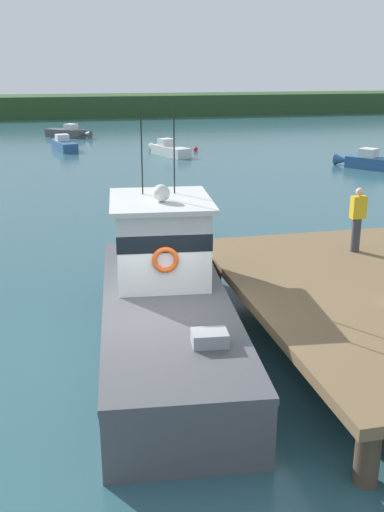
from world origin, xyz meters
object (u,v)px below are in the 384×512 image
object	(u,v)px
moored_boat_near_channel	(64,145)
main_fishing_boat	(164,297)
moored_boat_off_the_point	(68,133)
deckhand_by_the_boat	(357,218)
mooring_buoy_channel_marker	(196,149)
moored_boat_far_left	(373,162)
moored_boat_mid_harbor	(168,150)

from	to	relation	value
moored_boat_near_channel	main_fishing_boat	bearing A→B (deg)	-87.50
moored_boat_off_the_point	moored_boat_near_channel	size ratio (longest dim) A/B	0.91
deckhand_by_the_boat	mooring_buoy_channel_marker	world-z (taller)	deckhand_by_the_boat
main_fishing_boat	mooring_buoy_channel_marker	size ratio (longest dim) A/B	30.97
moored_boat_far_left	mooring_buoy_channel_marker	size ratio (longest dim) A/B	12.97
moored_boat_off_the_point	moored_boat_mid_harbor	size ratio (longest dim) A/B	0.92
main_fishing_boat	mooring_buoy_channel_marker	distance (m)	29.72
deckhand_by_the_boat	moored_boat_near_channel	world-z (taller)	deckhand_by_the_boat
moored_boat_off_the_point	moored_boat_near_channel	distance (m)	7.87
moored_boat_far_left	moored_boat_near_channel	world-z (taller)	moored_boat_far_left
main_fishing_boat	mooring_buoy_channel_marker	xyz separation A→B (m)	(7.53, 28.74, -0.85)
mooring_buoy_channel_marker	moored_boat_far_left	bearing A→B (deg)	-48.96
moored_boat_near_channel	mooring_buoy_channel_marker	bearing A→B (deg)	-17.68
deckhand_by_the_boat	moored_boat_near_channel	xyz separation A→B (m)	(-6.57, 30.08, -1.69)
mooring_buoy_channel_marker	moored_boat_near_channel	bearing A→B (deg)	162.32
moored_boat_far_left	moored_boat_off_the_point	xyz separation A→B (m)	(-16.58, 20.15, -0.02)
moored_boat_mid_harbor	mooring_buoy_channel_marker	xyz separation A→B (m)	(2.20, 1.40, -0.21)
moored_boat_far_left	main_fishing_boat	bearing A→B (deg)	-129.27
deckhand_by_the_boat	moored_boat_near_channel	bearing A→B (deg)	102.32
moored_boat_off_the_point	mooring_buoy_channel_marker	distance (m)	13.57
moored_boat_far_left	moored_boat_mid_harbor	bearing A→B (deg)	142.32
main_fishing_boat	mooring_buoy_channel_marker	bearing A→B (deg)	75.31
moored_boat_near_channel	mooring_buoy_channel_marker	world-z (taller)	moored_boat_near_channel
moored_boat_mid_harbor	moored_boat_far_left	bearing A→B (deg)	-37.68
main_fishing_boat	deckhand_by_the_boat	bearing A→B (deg)	16.12
deckhand_by_the_boat	moored_boat_far_left	world-z (taller)	deckhand_by_the_boat
main_fishing_boat	moored_boat_near_channel	bearing A→B (deg)	92.50
moored_boat_far_left	moored_boat_off_the_point	size ratio (longest dim) A/B	1.08
main_fishing_boat	moored_boat_mid_harbor	distance (m)	27.86
moored_boat_off_the_point	moored_boat_mid_harbor	xyz separation A→B (m)	(6.15, -12.09, -0.01)
moored_boat_off_the_point	mooring_buoy_channel_marker	size ratio (longest dim) A/B	12.00
moored_boat_far_left	moored_boat_off_the_point	distance (m)	26.09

